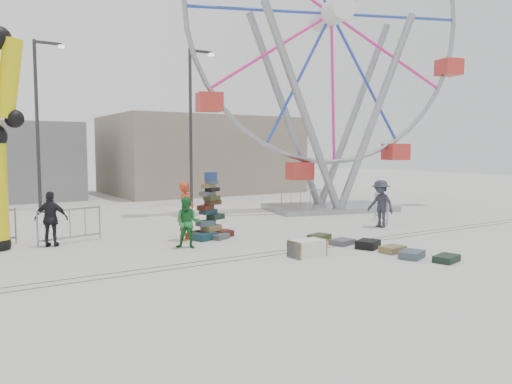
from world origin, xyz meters
TOP-DOWN VIEW (x-y plane):
  - ground at (0.00, 0.00)m, footprint 90.00×90.00m
  - track_line_near at (0.00, 0.60)m, footprint 40.00×0.04m
  - track_line_far at (0.00, 1.00)m, footprint 40.00×0.04m
  - building_right at (7.00, 20.00)m, footprint 12.00×8.00m
  - lamp_post_right at (3.09, 13.00)m, footprint 1.41×0.25m
  - lamp_post_left at (-3.91, 15.00)m, footprint 1.41×0.25m
  - suitcase_tower at (-0.56, 3.98)m, footprint 1.62×1.41m
  - ferris_wheel at (7.68, 7.58)m, footprint 13.62×4.72m
  - steamer_trunk at (0.35, 0.00)m, footprint 0.99×0.60m
  - row_case_0 at (2.17, 1.68)m, footprint 0.82×0.71m
  - row_case_1 at (2.30, 0.74)m, footprint 0.79×0.68m
  - row_case_2 at (2.54, -0.11)m, footprint 0.85×0.79m
  - row_case_3 at (2.71, -0.91)m, footprint 0.73×0.56m
  - row_case_4 at (2.59, -1.69)m, footprint 0.88×0.76m
  - row_case_5 at (3.00, -2.47)m, footprint 0.84×0.65m
  - barricade_dummy_c at (-4.66, 5.48)m, footprint 1.97×0.55m
  - barricade_wheel_front at (6.86, 3.48)m, footprint 1.17×1.73m
  - barricade_wheel_back at (6.19, 7.89)m, footprint 1.00×1.83m
  - pedestrian_red at (-1.41, 3.96)m, footprint 0.81×0.78m
  - pedestrian_green at (-1.92, 2.77)m, footprint 0.94×0.91m
  - pedestrian_black at (-5.26, 5.19)m, footprint 1.05×0.82m
  - pedestrian_grey at (5.81, 2.51)m, footprint 0.73×1.18m

SIDE VIEW (x-z plane):
  - ground at x=0.00m, z-range 0.00..0.00m
  - track_line_near at x=0.00m, z-range 0.00..0.01m
  - track_line_far at x=0.00m, z-range 0.00..0.01m
  - row_case_1 at x=2.30m, z-range 0.00..0.17m
  - row_case_5 at x=3.00m, z-range 0.00..0.18m
  - row_case_3 at x=2.71m, z-range 0.00..0.19m
  - row_case_0 at x=2.17m, z-range 0.00..0.19m
  - row_case_4 at x=2.59m, z-range 0.00..0.20m
  - row_case_2 at x=2.54m, z-range 0.00..0.25m
  - steamer_trunk at x=0.35m, z-range 0.00..0.45m
  - barricade_dummy_c at x=-4.66m, z-range 0.00..1.10m
  - barricade_wheel_front at x=6.86m, z-range 0.00..1.10m
  - barricade_wheel_back at x=6.19m, z-range 0.00..1.10m
  - suitcase_tower at x=-0.56m, z-range -0.48..1.69m
  - pedestrian_green at x=-1.92m, z-range 0.00..1.52m
  - pedestrian_black at x=-5.26m, z-range 0.00..1.67m
  - pedestrian_grey at x=5.81m, z-range 0.00..1.77m
  - pedestrian_red at x=-1.41m, z-range 0.00..1.88m
  - building_right at x=7.00m, z-range 0.00..5.00m
  - lamp_post_right at x=3.09m, z-range 0.48..8.48m
  - lamp_post_left at x=-3.91m, z-range 0.48..8.48m
  - ferris_wheel at x=7.68m, z-range -0.12..16.10m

